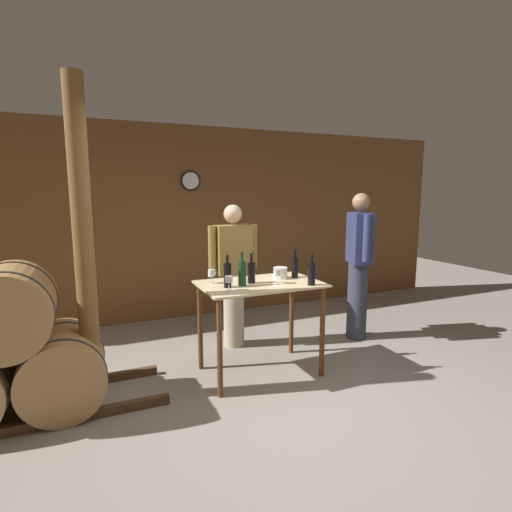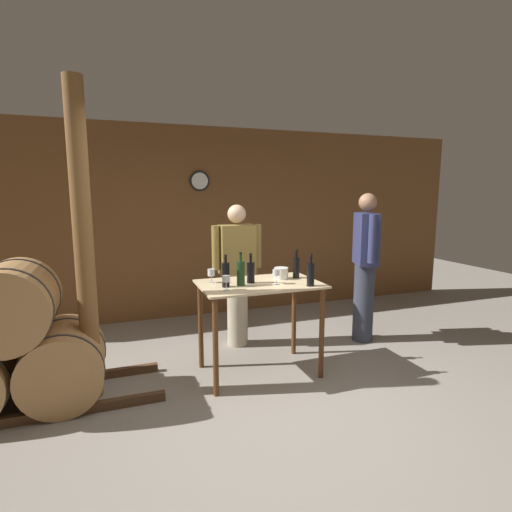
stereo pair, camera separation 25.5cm
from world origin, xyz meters
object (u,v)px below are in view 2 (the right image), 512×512
object	(u,v)px
wine_bottle_far_left	(226,274)
wine_bottle_right	(311,274)
person_host	(365,264)
wine_glass_near_right	(276,273)
person_visitor_with_scarf	(237,272)
wine_bottle_left	(241,273)
wine_bottle_far_right	(296,267)
wine_glass_near_left	(211,273)
wine_glass_near_center	(226,279)
wine_bottle_center	(251,272)
wooden_post	(84,245)
ice_bucket	(281,273)

from	to	relation	value
wine_bottle_far_left	wine_bottle_right	size ratio (longest dim) A/B	0.99
person_host	wine_glass_near_right	bearing A→B (deg)	-159.87
wine_bottle_right	person_visitor_with_scarf	size ratio (longest dim) A/B	0.18
wine_bottle_left	person_host	distance (m)	1.75
wine_bottle_left	person_visitor_with_scarf	xyz separation A→B (m)	(0.22, 0.82, -0.17)
wine_bottle_far_right	person_visitor_with_scarf	bearing A→B (deg)	120.86
wine_glass_near_left	person_visitor_with_scarf	distance (m)	0.78
wine_bottle_far_left	wine_glass_near_center	bearing A→B (deg)	-104.00
wine_bottle_center	person_host	world-z (taller)	person_host
wooden_post	wine_glass_near_right	bearing A→B (deg)	-5.08
wine_bottle_left	person_host	bearing A→B (deg)	14.60
wine_bottle_right	wine_glass_near_right	size ratio (longest dim) A/B	2.15
wooden_post	wine_glass_near_left	world-z (taller)	wooden_post
wine_bottle_right	ice_bucket	xyz separation A→B (m)	(-0.13, 0.38, -0.06)
wine_glass_near_left	wine_glass_near_center	bearing A→B (deg)	-80.28
wine_glass_near_right	wine_bottle_far_left	bearing A→B (deg)	174.74
wine_glass_near_right	wooden_post	bearing A→B (deg)	174.92
wooden_post	wine_bottle_far_right	xyz separation A→B (m)	(1.98, 0.03, -0.32)
wine_glass_near_left	wine_glass_near_center	world-z (taller)	wine_glass_near_left
wine_bottle_left	person_host	world-z (taller)	person_host
wooden_post	wine_bottle_right	size ratio (longest dim) A/B	8.88
ice_bucket	person_host	world-z (taller)	person_host
wine_bottle_far_left	wine_bottle_right	xyz separation A→B (m)	(0.76, -0.23, -0.00)
wine_glass_near_left	wine_glass_near_center	xyz separation A→B (m)	(0.06, -0.33, 0.00)
wine_glass_near_center	person_visitor_with_scarf	bearing A→B (deg)	67.40
wine_bottle_left	wine_glass_near_left	distance (m)	0.31
wooden_post	wine_glass_near_center	distance (m)	1.24
wine_bottle_left	person_visitor_with_scarf	size ratio (longest dim) A/B	0.19
wine_bottle_far_right	wine_glass_near_right	size ratio (longest dim) A/B	2.14
wine_bottle_far_left	person_visitor_with_scarf	bearing A→B (deg)	66.27
ice_bucket	person_visitor_with_scarf	size ratio (longest dim) A/B	0.09
wine_bottle_far_right	wine_glass_near_center	xyz separation A→B (m)	(-0.81, -0.25, -0.02)
ice_bucket	wine_glass_near_right	bearing A→B (deg)	-125.35
wine_bottle_far_left	ice_bucket	world-z (taller)	wine_bottle_far_left
wine_bottle_far_left	wine_bottle_left	bearing A→B (deg)	4.31
wine_bottle_left	wine_bottle_far_right	size ratio (longest dim) A/B	1.05
wine_bottle_far_right	wine_glass_near_left	distance (m)	0.87
wine_bottle_center	wine_bottle_right	distance (m)	0.58
wine_bottle_right	ice_bucket	distance (m)	0.41
wine_bottle_far_left	wine_glass_near_right	size ratio (longest dim) A/B	2.14
wine_bottle_center	wine_glass_near_left	xyz separation A→B (m)	(-0.36, 0.14, -0.01)
wine_glass_near_center	ice_bucket	bearing A→B (deg)	22.33
wine_bottle_left	wine_glass_near_center	size ratio (longest dim) A/B	2.42
wine_bottle_far_right	wine_glass_near_right	distance (m)	0.35
wine_bottle_left	wine_bottle_far_right	bearing A→B (deg)	11.09
wooden_post	person_visitor_with_scarf	distance (m)	1.79
person_host	person_visitor_with_scarf	xyz separation A→B (m)	(-1.47, 0.38, -0.07)
wine_bottle_far_left	wine_glass_near_center	xyz separation A→B (m)	(-0.03, -0.12, -0.02)
wine_bottle_left	wine_glass_near_right	bearing A→B (deg)	-9.45
wooden_post	wine_bottle_far_left	bearing A→B (deg)	-5.01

